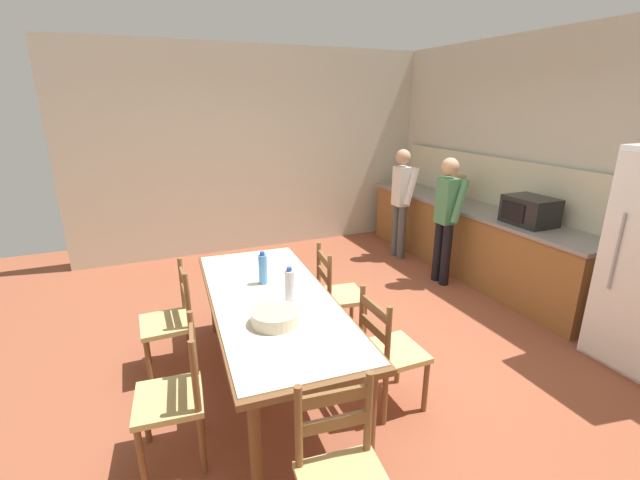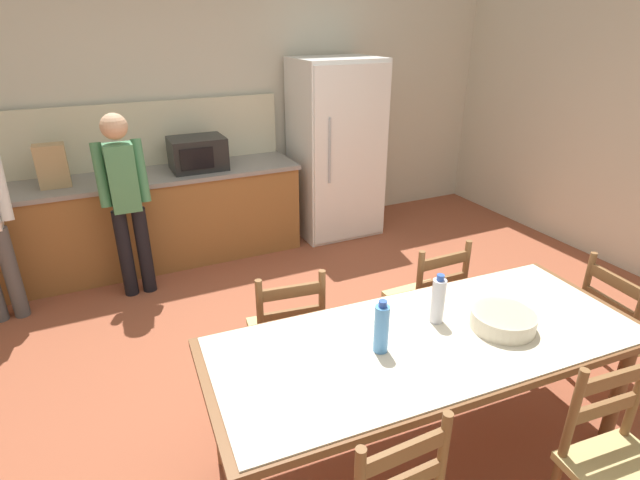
{
  "view_description": "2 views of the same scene",
  "coord_description": "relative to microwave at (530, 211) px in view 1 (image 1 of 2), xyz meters",
  "views": [
    {
      "loc": [
        2.94,
        -1.62,
        2.16
      ],
      "look_at": [
        -0.21,
        -0.28,
        1.04
      ],
      "focal_mm": 24.0,
      "sensor_mm": 36.0,
      "label": 1
    },
    {
      "loc": [
        -1.23,
        -2.42,
        2.2
      ],
      "look_at": [
        -0.02,
        0.1,
        0.94
      ],
      "focal_mm": 28.0,
      "sensor_mm": 36.0,
      "label": 2
    }
  ],
  "objects": [
    {
      "name": "chair_side_near_left",
      "position": [
        -0.12,
        -3.73,
        -0.59
      ],
      "size": [
        0.42,
        0.41,
        0.91
      ],
      "rotation": [
        0.0,
        0.0,
        0.01
      ],
      "color": "brown",
      "rests_on": "ground"
    },
    {
      "name": "bottle_off_centre",
      "position": [
        0.54,
        -2.92,
        -0.14
      ],
      "size": [
        0.07,
        0.07,
        0.27
      ],
      "color": "silver",
      "rests_on": "dining_table"
    },
    {
      "name": "microwave",
      "position": [
        0.0,
        0.0,
        0.0
      ],
      "size": [
        0.5,
        0.39,
        0.3
      ],
      "color": "black",
      "rests_on": "kitchen_counter"
    },
    {
      "name": "wall_back",
      "position": [
        0.28,
        0.45,
        0.42
      ],
      "size": [
        6.52,
        0.12,
        2.9
      ],
      "primitive_type": "cube",
      "color": "beige",
      "rests_on": "ground"
    },
    {
      "name": "dining_table",
      "position": [
        0.42,
        -3.03,
        -0.34
      ],
      "size": [
        2.25,
        1.01,
        0.76
      ],
      "rotation": [
        0.0,
        0.0,
        -0.06
      ],
      "color": "brown",
      "rests_on": "ground"
    },
    {
      "name": "kitchen_counter",
      "position": [
        -0.9,
        0.02,
        -0.59
      ],
      "size": [
        3.63,
        0.66,
        0.88
      ],
      "color": "brown",
      "rests_on": "ground"
    },
    {
      "name": "person_at_sink",
      "position": [
        -1.71,
        -0.5,
        -0.17
      ],
      "size": [
        0.39,
        0.27,
        1.54
      ],
      "rotation": [
        0.0,
        0.0,
        1.57
      ],
      "color": "#4C4C4C",
      "rests_on": "ground"
    },
    {
      "name": "serving_bowl",
      "position": [
        0.8,
        -3.12,
        -0.22
      ],
      "size": [
        0.32,
        0.32,
        0.09
      ],
      "color": "beige",
      "rests_on": "dining_table"
    },
    {
      "name": "counter_splashback",
      "position": [
        -0.9,
        0.33,
        0.15
      ],
      "size": [
        3.59,
        0.03,
        0.6
      ],
      "primitive_type": "cube",
      "color": "beige",
      "rests_on": "kitchen_counter"
    },
    {
      "name": "person_at_counter",
      "position": [
        -0.72,
        -0.52,
        -0.16
      ],
      "size": [
        0.39,
        0.27,
        1.54
      ],
      "rotation": [
        0.0,
        0.0,
        1.57
      ],
      "color": "black",
      "rests_on": "ground"
    },
    {
      "name": "ground_plane",
      "position": [
        0.28,
        -2.21,
        -1.03
      ],
      "size": [
        8.32,
        8.32,
        0.0
      ],
      "primitive_type": "plane",
      "color": "brown"
    },
    {
      "name": "wall_left",
      "position": [
        -2.98,
        -2.21,
        0.42
      ],
      "size": [
        0.12,
        5.2,
        2.9
      ],
      "primitive_type": "cube",
      "color": "beige",
      "rests_on": "ground"
    },
    {
      "name": "bottle_near_centre",
      "position": [
        0.14,
        -3.01,
        -0.14
      ],
      "size": [
        0.07,
        0.07,
        0.27
      ],
      "color": "#4C8ED6",
      "rests_on": "dining_table"
    },
    {
      "name": "chair_head_end",
      "position": [
        1.81,
        -3.11,
        -0.59
      ],
      "size": [
        0.44,
        0.46,
        0.91
      ],
      "rotation": [
        0.0,
        0.0,
        1.46
      ],
      "color": "brown",
      "rests_on": "ground"
    },
    {
      "name": "chair_side_far_right",
      "position": [
        0.96,
        -2.32,
        -0.59
      ],
      "size": [
        0.42,
        0.4,
        0.91
      ],
      "rotation": [
        0.0,
        0.0,
        3.14
      ],
      "color": "brown",
      "rests_on": "ground"
    },
    {
      "name": "chair_side_far_left",
      "position": [
        -0.03,
        -2.27,
        -0.59
      ],
      "size": [
        0.47,
        0.45,
        0.91
      ],
      "rotation": [
        0.0,
        0.0,
        3.0
      ],
      "color": "brown",
      "rests_on": "ground"
    },
    {
      "name": "paper_bag",
      "position": [
        -1.22,
        -0.01,
        0.03
      ],
      "size": [
        0.24,
        0.16,
        0.36
      ],
      "primitive_type": "cube",
      "color": "tan",
      "rests_on": "kitchen_counter"
    },
    {
      "name": "chair_side_near_right",
      "position": [
        0.87,
        -3.79,
        -0.59
      ],
      "size": [
        0.46,
        0.44,
        0.91
      ],
      "rotation": [
        0.0,
        0.0,
        -0.1
      ],
      "color": "brown",
      "rests_on": "ground"
    }
  ]
}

